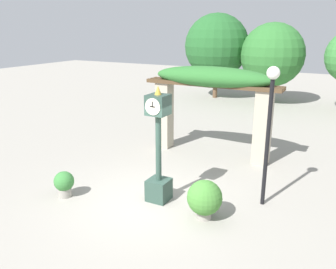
{
  "coord_description": "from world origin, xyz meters",
  "views": [
    {
      "loc": [
        4.34,
        -7.02,
        4.31
      ],
      "look_at": [
        0.14,
        0.72,
        1.64
      ],
      "focal_mm": 38.0,
      "sensor_mm": 36.0,
      "label": 1
    }
  ],
  "objects_px": {
    "potted_plant_near_left": "(205,198)",
    "lamp_post": "(270,112)",
    "potted_plant_near_right": "(64,183)",
    "pedestal_clock": "(158,152)"
  },
  "relations": [
    {
      "from": "potted_plant_near_left",
      "to": "lamp_post",
      "type": "distance_m",
      "value": 2.54
    },
    {
      "from": "potted_plant_near_left",
      "to": "potted_plant_near_right",
      "type": "bearing_deg",
      "value": -169.09
    },
    {
      "from": "pedestal_clock",
      "to": "lamp_post",
      "type": "relative_size",
      "value": 0.86
    },
    {
      "from": "potted_plant_near_left",
      "to": "potted_plant_near_right",
      "type": "xyz_separation_m",
      "value": [
        -3.68,
        -0.71,
        -0.13
      ]
    },
    {
      "from": "potted_plant_near_left",
      "to": "potted_plant_near_right",
      "type": "distance_m",
      "value": 3.75
    },
    {
      "from": "pedestal_clock",
      "to": "potted_plant_near_right",
      "type": "relative_size",
      "value": 4.26
    },
    {
      "from": "potted_plant_near_left",
      "to": "potted_plant_near_right",
      "type": "height_order",
      "value": "potted_plant_near_left"
    },
    {
      "from": "pedestal_clock",
      "to": "potted_plant_near_left",
      "type": "distance_m",
      "value": 1.64
    },
    {
      "from": "potted_plant_near_right",
      "to": "lamp_post",
      "type": "distance_m",
      "value": 5.53
    },
    {
      "from": "potted_plant_near_left",
      "to": "lamp_post",
      "type": "bearing_deg",
      "value": 53.17
    }
  ]
}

